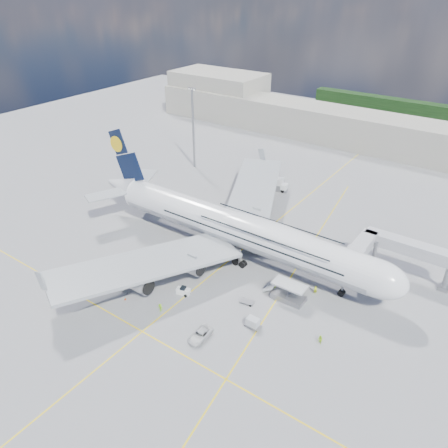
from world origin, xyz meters
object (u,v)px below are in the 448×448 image
Objects in this scene: cargo_loader at (288,294)px; cone_wing_left_inner at (251,229)px; dolly_nose_near at (247,302)px; crew_nose at (315,290)px; catering_truck_outer at (277,185)px; cone_nose at (398,293)px; crew_van at (275,285)px; cone_wing_left_outer at (246,194)px; baggage_tug at (183,291)px; light_mast at (193,127)px; dolly_row_a at (125,289)px; cone_wing_right_inner at (165,250)px; jet_bridge at (389,249)px; cone_tail at (166,209)px; cone_wing_right_outer at (125,299)px; service_van at (200,335)px; catering_truck_inner at (255,206)px; crew_wing at (116,271)px; crew_tug at (160,308)px; airliner at (238,229)px; dolly_row_c at (112,276)px; crew_loader at (320,340)px; dolly_row_b at (174,253)px; dolly_back at (139,263)px; dolly_nose_far at (253,322)px.

cone_wing_left_inner is (-19.92, 18.38, -0.98)m from cargo_loader.
crew_nose is (9.55, 10.21, 0.58)m from dolly_nose_near.
catering_truck_outer is 51.35m from cone_nose.
crew_van is 24.42m from cone_nose.
baggage_tug is at bearing -72.69° from cone_wing_left_outer.
light_mast reaches higher than baggage_tug.
crew_van is at bearing 62.81° from dolly_nose_near.
dolly_row_a is 30.15m from crew_van.
cone_wing_right_inner reaches higher than dolly_nose_near.
jet_bridge reaches higher than dolly_row_a.
cone_tail is at bearing 120.51° from baggage_tug.
cone_wing_left_inner is 37.34m from cone_wing_right_outer.
crew_van reaches higher than cone_wing_left_inner.
service_van is (-7.37, -18.19, -0.52)m from cargo_loader.
crew_wing is (-9.00, -40.91, -0.79)m from catering_truck_inner.
cargo_loader is at bearing 66.65° from service_van.
baggage_tug is 5.16× the size of cone_tail.
light_mast reaches higher than crew_tug.
dolly_row_a is 4.96× the size of cone_tail.
catering_truck_inner is (3.56, 43.56, 1.42)m from dolly_row_a.
airliner is 21.75× the size of dolly_row_c.
crew_loader reaches higher than cone_wing_right_outer.
service_van is 38.66m from cone_wing_left_inner.
jet_bridge is 3.59× the size of service_van.
dolly_row_b is 1.09× the size of dolly_back.
dolly_row_b is 1.21× the size of dolly_nose_near.
baggage_tug is 29.07m from cone_wing_left_inner.
dolly_row_a is at bearing -79.09° from cone_wing_right_inner.
cone_wing_left_outer is 1.00× the size of cone_wing_right_inner.
jet_bridge is 31.19× the size of cone_nose.
cone_tail is at bearing 127.56° from dolly_back.
dolly_row_b is at bearing 139.65° from service_van.
dolly_nose_far reaches higher than crew_tug.
cone_tail reaches higher than cone_wing_left_inner.
light_mast is at bearing 138.07° from dolly_nose_far.
crew_loader is (36.12, -49.28, -0.86)m from catering_truck_outer.
catering_truck_inner reaches higher than dolly_row_c.
cone_nose is (48.50, 23.03, -0.78)m from dolly_back.
catering_truck_inner is 35.96m from crew_nose.
baggage_tug is at bearing 83.00° from crew_tug.
cone_tail is at bearing 128.85° from dolly_row_a.
cone_tail is (-20.01, -13.09, -1.44)m from catering_truck_inner.
dolly_row_b is (-0.39, 15.24, 0.08)m from dolly_row_a.
crew_nose is at bearing -39.80° from cone_wing_left_outer.
dolly_row_c is at bearing -136.17° from crew_loader.
dolly_nose_near is 0.48× the size of catering_truck_inner.
crew_tug reaches higher than crew_van.
dolly_nose_far reaches higher than dolly_row_b.
cone_tail is (-26.77, 24.61, -0.47)m from baggage_tug.
dolly_nose_far reaches higher than crew_wing.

